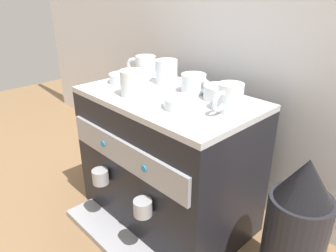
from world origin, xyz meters
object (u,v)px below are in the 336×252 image
at_px(coffee_grinder, 295,232).
at_px(ceramic_cup_1, 132,83).
at_px(ceramic_bowl_2, 218,93).
at_px(ceramic_cup_0, 229,98).
at_px(ceramic_cup_3, 194,83).
at_px(ceramic_cup_4, 167,71).
at_px(milk_pitcher, 103,153).
at_px(ceramic_bowl_0, 122,78).
at_px(ceramic_cup_2, 145,66).
at_px(espresso_machine, 167,160).
at_px(ceramic_bowl_1, 181,103).

bearing_deg(coffee_grinder, ceramic_cup_1, -169.16).
distance_m(ceramic_cup_1, ceramic_bowl_2, 0.27).
height_order(ceramic_cup_0, ceramic_cup_3, ceramic_cup_0).
relative_size(ceramic_cup_4, coffee_grinder, 0.25).
height_order(ceramic_cup_1, milk_pitcher, ceramic_cup_1).
bearing_deg(coffee_grinder, ceramic_cup_3, 172.45).
bearing_deg(ceramic_cup_0, coffee_grinder, -0.68).
relative_size(ceramic_cup_4, ceramic_bowl_2, 1.20).
relative_size(ceramic_bowl_0, milk_pitcher, 0.63).
bearing_deg(ceramic_cup_2, ceramic_cup_1, -49.81).
xyz_separation_m(ceramic_cup_3, ceramic_cup_4, (-0.14, 0.01, 0.01)).
height_order(espresso_machine, coffee_grinder, espresso_machine).
relative_size(ceramic_cup_2, ceramic_bowl_0, 1.20).
relative_size(ceramic_cup_1, ceramic_bowl_1, 1.12).
bearing_deg(ceramic_bowl_1, ceramic_cup_4, 145.92).
relative_size(espresso_machine, ceramic_bowl_1, 5.94).
relative_size(espresso_machine, ceramic_bowl_0, 6.37).
bearing_deg(ceramic_cup_3, espresso_machine, -114.49).
xyz_separation_m(ceramic_cup_0, ceramic_bowl_2, (-0.09, 0.06, -0.02)).
height_order(espresso_machine, ceramic_bowl_0, ceramic_bowl_0).
height_order(ceramic_bowl_0, ceramic_bowl_1, ceramic_bowl_0).
bearing_deg(ceramic_cup_4, coffee_grinder, -6.66).
relative_size(ceramic_cup_0, coffee_grinder, 0.27).
bearing_deg(ceramic_bowl_2, ceramic_cup_4, 178.92).
height_order(ceramic_cup_0, ceramic_bowl_2, ceramic_cup_0).
height_order(ceramic_cup_3, ceramic_bowl_2, ceramic_cup_3).
bearing_deg(coffee_grinder, ceramic_cup_2, 174.60).
height_order(ceramic_bowl_1, milk_pitcher, ceramic_bowl_1).
bearing_deg(ceramic_cup_1, ceramic_cup_4, 97.58).
xyz_separation_m(ceramic_cup_4, ceramic_bowl_1, (0.21, -0.14, -0.03)).
relative_size(ceramic_cup_2, ceramic_cup_3, 0.96).
distance_m(ceramic_cup_2, ceramic_bowl_0, 0.12).
xyz_separation_m(ceramic_cup_0, ceramic_cup_4, (-0.32, 0.06, 0.00)).
xyz_separation_m(ceramic_cup_0, ceramic_bowl_1, (-0.11, -0.08, -0.03)).
relative_size(ceramic_cup_4, ceramic_bowl_1, 1.08).
distance_m(ceramic_cup_0, ceramic_cup_3, 0.19).
xyz_separation_m(ceramic_cup_1, ceramic_bowl_2, (0.21, 0.17, -0.02)).
bearing_deg(ceramic_cup_3, milk_pitcher, -171.65).
height_order(ceramic_cup_3, ceramic_bowl_0, ceramic_cup_3).
bearing_deg(ceramic_cup_3, coffee_grinder, -7.55).
height_order(ceramic_cup_2, ceramic_bowl_0, ceramic_cup_2).
relative_size(ceramic_cup_0, ceramic_bowl_2, 1.27).
bearing_deg(ceramic_cup_2, ceramic_bowl_1, -23.08).
relative_size(ceramic_cup_3, ceramic_bowl_1, 1.17).
distance_m(ceramic_cup_3, ceramic_bowl_1, 0.15).
bearing_deg(ceramic_bowl_0, ceramic_cup_3, 22.25).
relative_size(espresso_machine, coffee_grinder, 1.40).
bearing_deg(ceramic_bowl_2, milk_pitcher, -172.44).
distance_m(ceramic_cup_0, ceramic_bowl_0, 0.44).
relative_size(ceramic_cup_0, ceramic_bowl_0, 1.23).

